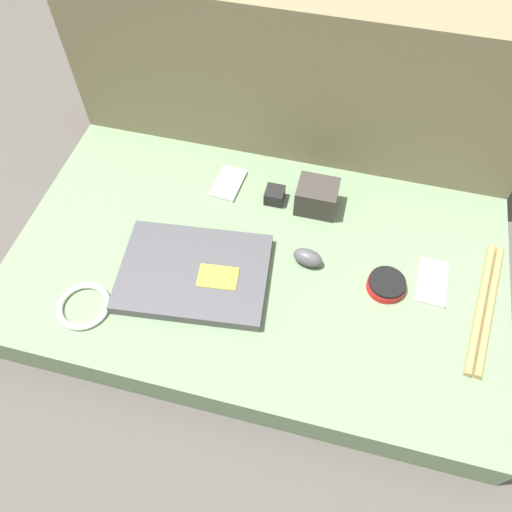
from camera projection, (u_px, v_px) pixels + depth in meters
ground_plane at (256, 282)px, 1.28m from camera, size 8.00×8.00×0.00m
couch_seat at (256, 272)px, 1.24m from camera, size 1.18×0.69×0.10m
couch_backrest at (298, 88)px, 1.30m from camera, size 1.18×0.20×0.53m
laptop at (194, 273)px, 1.16m from camera, size 0.37×0.28×0.03m
computer_mouse at (308, 258)px, 1.17m from camera, size 0.08×0.05×0.04m
speaker_puck at (386, 283)px, 1.14m from camera, size 0.09×0.09×0.03m
phone_silver at (432, 282)px, 1.16m from camera, size 0.07×0.12×0.01m
phone_black at (228, 183)px, 1.33m from camera, size 0.08×0.12×0.01m
camera_pouch at (317, 197)px, 1.26m from camera, size 0.10×0.09×0.08m
charger_brick at (273, 195)px, 1.28m from camera, size 0.05×0.05×0.04m
cable_coil at (84, 306)px, 1.12m from camera, size 0.12×0.12×0.01m
drumstick_pair at (485, 307)px, 1.11m from camera, size 0.09×0.35×0.02m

